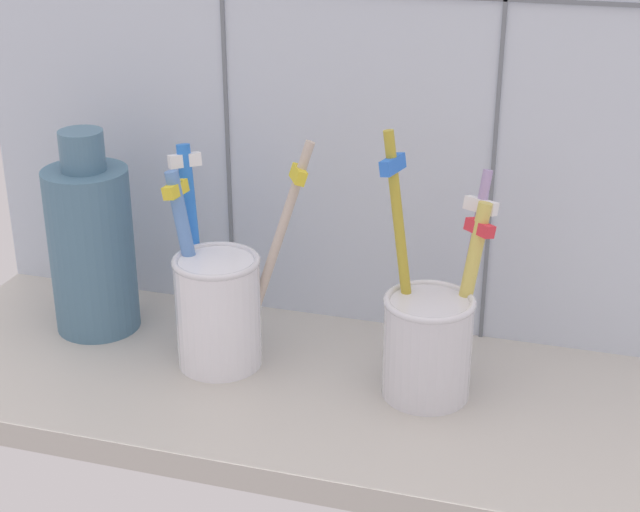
# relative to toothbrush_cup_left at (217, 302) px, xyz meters

# --- Properties ---
(counter_slab) EXTENTS (0.64, 0.22, 0.02)m
(counter_slab) POSITION_rel_toothbrush_cup_left_xyz_m (0.08, -0.01, -0.06)
(counter_slab) COLOR #BCB7AD
(counter_slab) RESTS_ON ground
(tile_wall_back) EXTENTS (0.64, 0.02, 0.45)m
(tile_wall_back) POSITION_rel_toothbrush_cup_left_xyz_m (0.08, 0.11, 0.15)
(tile_wall_back) COLOR silver
(tile_wall_back) RESTS_ON ground
(toothbrush_cup_left) EXTENTS (0.11, 0.08, 0.17)m
(toothbrush_cup_left) POSITION_rel_toothbrush_cup_left_xyz_m (0.00, 0.00, 0.00)
(toothbrush_cup_left) COLOR white
(toothbrush_cup_left) RESTS_ON counter_slab
(toothbrush_cup_right) EXTENTS (0.08, 0.08, 0.19)m
(toothbrush_cup_right) POSITION_rel_toothbrush_cup_left_xyz_m (0.16, 0.00, -0.00)
(toothbrush_cup_right) COLOR silver
(toothbrush_cup_right) RESTS_ON counter_slab
(ceramic_vase) EXTENTS (0.07, 0.07, 0.17)m
(ceramic_vase) POSITION_rel_toothbrush_cup_left_xyz_m (-0.12, 0.03, 0.02)
(ceramic_vase) COLOR slate
(ceramic_vase) RESTS_ON counter_slab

